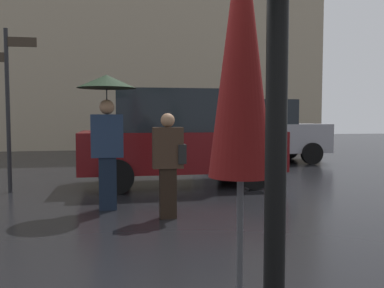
% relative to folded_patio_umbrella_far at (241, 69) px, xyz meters
% --- Properties ---
extents(folded_patio_umbrella_far, '(0.49, 0.49, 2.58)m').
position_rel_folded_patio_umbrella_far_xyz_m(folded_patio_umbrella_far, '(0.00, 0.00, 0.00)').
color(folded_patio_umbrella_far, black).
rests_on(folded_patio_umbrella_far, ground).
extents(pedestrian_with_umbrella, '(0.93, 0.93, 2.14)m').
position_rel_folded_patio_umbrella_far_xyz_m(pedestrian_with_umbrella, '(-0.79, 4.53, -0.14)').
color(pedestrian_with_umbrella, black).
rests_on(pedestrian_with_umbrella, ground).
extents(pedestrian_with_bag, '(0.48, 0.24, 1.53)m').
position_rel_folded_patio_umbrella_far_xyz_m(pedestrian_with_bag, '(0.10, 3.80, -0.86)').
color(pedestrian_with_bag, black).
rests_on(pedestrian_with_bag, ground).
extents(parked_car_left, '(4.18, 1.93, 2.02)m').
position_rel_folded_patio_umbrella_far_xyz_m(parked_car_left, '(3.91, 10.63, -0.71)').
color(parked_car_left, gray).
rests_on(parked_car_left, ground).
extents(parked_car_right, '(4.26, 1.92, 2.05)m').
position_rel_folded_patio_umbrella_far_xyz_m(parked_car_right, '(0.66, 6.71, -0.71)').
color(parked_car_right, '#590C0F').
rests_on(parked_car_right, ground).
extents(street_signpost, '(1.08, 0.08, 3.17)m').
position_rel_folded_patio_umbrella_far_xyz_m(street_signpost, '(-2.70, 6.39, 0.18)').
color(street_signpost, black).
rests_on(street_signpost, ground).
extents(building_block, '(19.79, 3.12, 12.67)m').
position_rel_folded_patio_umbrella_far_xyz_m(building_block, '(-0.69, 18.07, 4.60)').
color(building_block, gray).
rests_on(building_block, ground).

